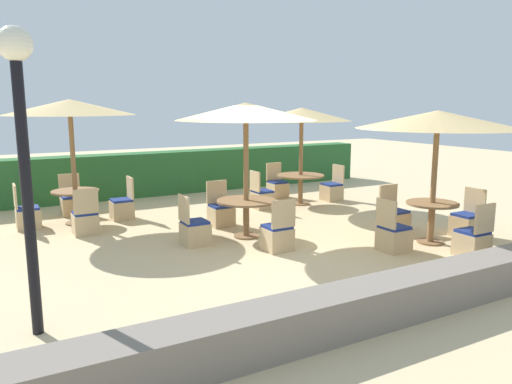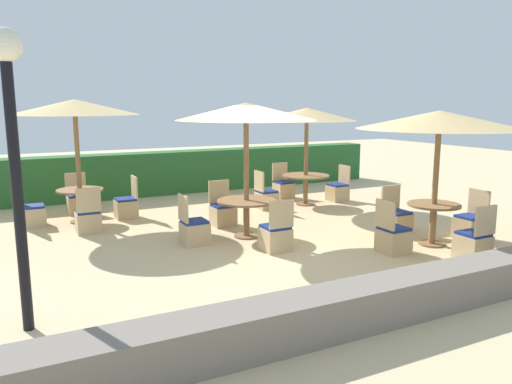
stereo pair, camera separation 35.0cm
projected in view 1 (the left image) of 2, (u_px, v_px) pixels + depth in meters
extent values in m
plane|color=#D1BA8C|center=(272.00, 246.00, 8.97)|extent=(40.00, 40.00, 0.00)
cube|color=#28602D|center=(162.00, 173.00, 14.05)|extent=(13.00, 0.70, 1.19)
cube|color=slate|center=(411.00, 294.00, 6.09)|extent=(10.00, 0.56, 0.49)
cylinder|color=black|center=(28.00, 202.00, 5.34)|extent=(0.12, 0.12, 3.00)
sphere|color=silver|center=(14.00, 44.00, 5.05)|extent=(0.36, 0.36, 0.36)
cylinder|color=olive|center=(434.00, 180.00, 9.00)|extent=(0.10, 0.10, 2.33)
cone|color=tan|center=(438.00, 119.00, 8.81)|extent=(2.88, 2.88, 0.32)
cylinder|color=olive|center=(430.00, 242.00, 9.21)|extent=(0.48, 0.48, 0.03)
cylinder|color=olive|center=(431.00, 224.00, 9.15)|extent=(0.12, 0.12, 0.72)
cylinder|color=olive|center=(432.00, 203.00, 9.08)|extent=(0.93, 0.93, 0.04)
cube|color=tan|center=(466.00, 226.00, 9.60)|extent=(0.46, 0.46, 0.40)
cube|color=navy|center=(467.00, 215.00, 9.56)|extent=(0.42, 0.42, 0.05)
cube|color=tan|center=(475.00, 200.00, 9.61)|extent=(0.04, 0.46, 0.48)
cube|color=tan|center=(394.00, 222.00, 9.94)|extent=(0.46, 0.46, 0.40)
cube|color=navy|center=(395.00, 211.00, 9.90)|extent=(0.42, 0.42, 0.05)
cube|color=tan|center=(388.00, 196.00, 10.03)|extent=(0.46, 0.04, 0.48)
cube|color=tan|center=(472.00, 245.00, 8.37)|extent=(0.46, 0.46, 0.40)
cube|color=navy|center=(473.00, 232.00, 8.33)|extent=(0.42, 0.42, 0.05)
cube|color=tan|center=(485.00, 219.00, 8.11)|extent=(0.46, 0.04, 0.48)
cube|color=tan|center=(394.00, 240.00, 8.67)|extent=(0.46, 0.46, 0.40)
cube|color=navy|center=(394.00, 227.00, 8.63)|extent=(0.42, 0.42, 0.05)
cube|color=tan|center=(386.00, 213.00, 8.48)|extent=(0.04, 0.46, 0.48)
cylinder|color=olive|center=(246.00, 173.00, 9.39)|extent=(0.10, 0.10, 2.47)
cone|color=tan|center=(246.00, 111.00, 9.19)|extent=(2.63, 2.63, 0.32)
cylinder|color=olive|center=(246.00, 236.00, 9.61)|extent=(0.48, 0.48, 0.03)
cylinder|color=olive|center=(246.00, 219.00, 9.55)|extent=(0.12, 0.12, 0.68)
cylinder|color=olive|center=(246.00, 201.00, 9.49)|extent=(1.13, 1.13, 0.04)
cube|color=tan|center=(277.00, 239.00, 8.71)|extent=(0.46, 0.46, 0.40)
cube|color=navy|center=(277.00, 226.00, 8.67)|extent=(0.42, 0.42, 0.05)
cube|color=tan|center=(284.00, 214.00, 8.44)|extent=(0.46, 0.04, 0.48)
cube|color=tan|center=(221.00, 216.00, 10.44)|extent=(0.46, 0.46, 0.40)
cube|color=navy|center=(221.00, 206.00, 10.40)|extent=(0.42, 0.42, 0.05)
cube|color=tan|center=(217.00, 192.00, 10.54)|extent=(0.46, 0.04, 0.48)
cube|color=tan|center=(195.00, 234.00, 9.05)|extent=(0.46, 0.46, 0.40)
cube|color=navy|center=(195.00, 222.00, 9.01)|extent=(0.42, 0.42, 0.05)
cube|color=tan|center=(184.00, 209.00, 8.86)|extent=(0.04, 0.46, 0.48)
cylinder|color=olive|center=(301.00, 158.00, 12.49)|extent=(0.10, 0.10, 2.35)
cone|color=tan|center=(302.00, 114.00, 12.29)|extent=(2.46, 2.46, 0.32)
cylinder|color=olive|center=(300.00, 203.00, 12.69)|extent=(0.48, 0.48, 0.03)
cylinder|color=olive|center=(300.00, 190.00, 12.63)|extent=(0.12, 0.12, 0.72)
cylinder|color=olive|center=(301.00, 176.00, 12.56)|extent=(1.18, 1.18, 0.04)
cube|color=tan|center=(331.00, 193.00, 13.17)|extent=(0.46, 0.46, 0.40)
cube|color=navy|center=(332.00, 184.00, 13.13)|extent=(0.42, 0.42, 0.05)
cube|color=tan|center=(338.00, 174.00, 13.18)|extent=(0.04, 0.46, 0.48)
cube|color=tan|center=(262.00, 200.00, 12.15)|extent=(0.46, 0.46, 0.40)
cube|color=navy|center=(262.00, 191.00, 12.11)|extent=(0.42, 0.42, 0.05)
cube|color=tan|center=(255.00, 181.00, 11.96)|extent=(0.04, 0.46, 0.48)
cube|color=tan|center=(278.00, 190.00, 13.55)|extent=(0.46, 0.46, 0.40)
cube|color=navy|center=(278.00, 182.00, 13.51)|extent=(0.42, 0.42, 0.05)
cube|color=tan|center=(274.00, 171.00, 13.65)|extent=(0.46, 0.04, 0.48)
cylinder|color=olive|center=(73.00, 165.00, 10.43)|extent=(0.10, 0.10, 2.54)
cone|color=tan|center=(70.00, 107.00, 10.22)|extent=(2.65, 2.65, 0.32)
cylinder|color=olive|center=(77.00, 223.00, 10.65)|extent=(0.48, 0.48, 0.03)
cylinder|color=olive|center=(76.00, 208.00, 10.60)|extent=(0.12, 0.12, 0.68)
cylinder|color=olive|center=(75.00, 191.00, 10.53)|extent=(0.97, 0.97, 0.04)
cube|color=tan|center=(72.00, 206.00, 11.44)|extent=(0.46, 0.46, 0.40)
cube|color=navy|center=(71.00, 197.00, 11.40)|extent=(0.42, 0.42, 0.05)
cube|color=tan|center=(69.00, 184.00, 11.54)|extent=(0.46, 0.04, 0.48)
cube|color=tan|center=(122.00, 210.00, 11.05)|extent=(0.46, 0.46, 0.40)
cube|color=navy|center=(121.00, 200.00, 11.01)|extent=(0.42, 0.42, 0.05)
cube|color=tan|center=(130.00, 188.00, 11.06)|extent=(0.04, 0.46, 0.48)
cube|color=tan|center=(28.00, 219.00, 10.22)|extent=(0.46, 0.46, 0.40)
cube|color=navy|center=(27.00, 208.00, 10.18)|extent=(0.42, 0.42, 0.05)
cube|color=tan|center=(15.00, 196.00, 10.03)|extent=(0.04, 0.46, 0.48)
cube|color=tan|center=(85.00, 224.00, 9.78)|extent=(0.46, 0.46, 0.40)
cube|color=navy|center=(85.00, 213.00, 9.74)|extent=(0.42, 0.42, 0.05)
cube|color=tan|center=(86.00, 201.00, 9.52)|extent=(0.46, 0.04, 0.48)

